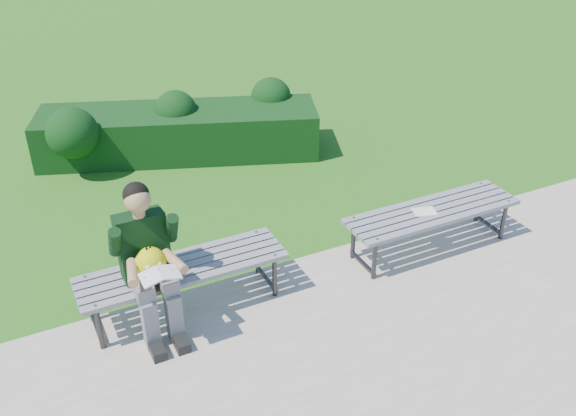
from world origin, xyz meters
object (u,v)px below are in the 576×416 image
object	(u,v)px
seated_boy	(148,257)
paper_sheet	(425,212)
bench_left	(183,271)
bench_right	(432,214)
hedge	(175,129)

from	to	relation	value
seated_boy	paper_sheet	distance (m)	2.71
bench_left	seated_boy	xyz separation A→B (m)	(-0.30, -0.10, 0.30)
seated_boy	bench_right	bearing A→B (deg)	-1.79
seated_boy	paper_sheet	size ratio (longest dim) A/B	5.12
seated_boy	hedge	bearing A→B (deg)	69.16
bench_left	seated_boy	world-z (taller)	seated_boy
hedge	paper_sheet	size ratio (longest dim) A/B	14.11
paper_sheet	bench_left	bearing A→B (deg)	175.62
bench_right	paper_sheet	distance (m)	0.12
bench_right	paper_sheet	xyz separation A→B (m)	(-0.10, 0.00, 0.06)
bench_left	seated_boy	size ratio (longest dim) A/B	1.37
hedge	paper_sheet	bearing A→B (deg)	-65.15
bench_right	seated_boy	world-z (taller)	seated_boy
bench_left	paper_sheet	xyz separation A→B (m)	(2.40, -0.18, 0.06)
hedge	bench_left	xyz separation A→B (m)	(-0.90, -3.06, 0.05)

